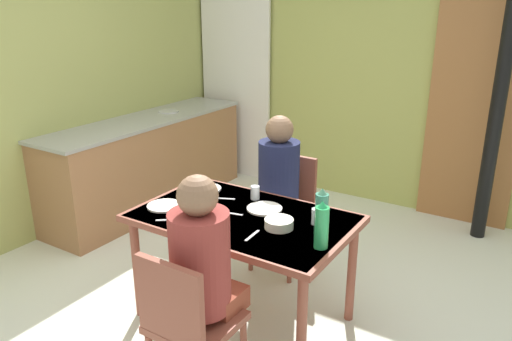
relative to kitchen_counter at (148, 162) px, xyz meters
name	(u,v)px	position (x,y,z in m)	size (l,w,h in m)	color
ground_plane	(219,308)	(1.67, -1.10, -0.45)	(6.43, 6.43, 0.00)	silver
wall_back	(363,73)	(1.67, 1.37, 0.84)	(4.21, 0.10, 2.59)	#A8AD58
wall_left	(76,81)	(-0.33, -0.48, 0.84)	(0.10, 3.71, 2.59)	tan
door_wooden	(474,117)	(2.76, 1.29, 0.55)	(0.80, 0.05, 2.00)	#9D6436
stove_pipe_column	(500,90)	(2.97, 1.02, 0.84)	(0.12, 0.12, 2.59)	black
curtain_panel	(235,83)	(0.20, 1.27, 0.64)	(0.90, 0.03, 2.17)	white
kitchen_counter	(148,162)	(0.00, 0.00, 0.00)	(0.61, 2.32, 0.91)	#9D6A45
dining_table	(243,227)	(1.87, -1.09, 0.20)	(1.33, 0.83, 0.73)	brown
chair_near_diner	(187,322)	(2.05, -1.86, 0.05)	(0.40, 0.40, 0.87)	brown
chair_far_diner	(286,205)	(1.75, -0.32, 0.05)	(0.40, 0.40, 0.87)	brown
person_near_diner	(202,258)	(2.05, -1.72, 0.33)	(0.30, 0.37, 0.77)	brown
person_far_diner	(278,175)	(1.75, -0.45, 0.33)	(0.30, 0.37, 0.77)	#222947
water_bottle_green_near	(322,226)	(2.45, -1.21, 0.40)	(0.08, 0.08, 0.27)	green
water_bottle_green_far	(321,213)	(2.39, -1.07, 0.41)	(0.07, 0.07, 0.28)	#3C856E
serving_bowl_center	(279,223)	(2.14, -1.12, 0.31)	(0.17, 0.17, 0.06)	silver
dinner_plate_near_left	(265,209)	(1.93, -0.93, 0.28)	(0.22, 0.22, 0.01)	white
dinner_plate_near_right	(202,225)	(1.75, -1.33, 0.28)	(0.20, 0.20, 0.01)	white
dinner_plate_far_center	(206,189)	(1.41, -0.85, 0.28)	(0.21, 0.21, 0.01)	white
dinner_plate_far_side	(164,206)	(1.36, -1.24, 0.28)	(0.22, 0.22, 0.01)	white
drinking_glass_by_near_diner	(255,193)	(1.79, -0.82, 0.32)	(0.06, 0.06, 0.09)	silver
drinking_glass_by_far_diner	(317,216)	(2.30, -0.96, 0.33)	(0.06, 0.06, 0.10)	silver
cutlery_knife_near	(224,199)	(1.61, -0.93, 0.28)	(0.15, 0.02, 0.00)	silver
cutlery_fork_near	(252,236)	(2.07, -1.29, 0.28)	(0.15, 0.02, 0.00)	silver
cutlery_knife_far	(231,213)	(1.79, -1.10, 0.28)	(0.15, 0.02, 0.00)	silver
cutlery_fork_far	(168,220)	(1.53, -1.39, 0.28)	(0.15, 0.02, 0.00)	silver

